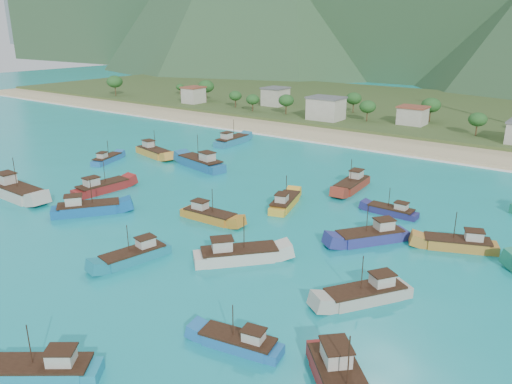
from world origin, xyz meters
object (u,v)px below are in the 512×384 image
Objects in this scene: boat_27 at (352,185)px; boat_31 at (367,295)px; boat_5 at (392,212)px; boat_26 at (43,372)px; boat_12 at (154,152)px; boat_17 at (135,256)px; boat_11 at (239,343)px; boat_22 at (371,237)px; boat_0 at (88,209)px; boat_8 at (209,216)px; boat_16 at (201,163)px; boat_15 at (107,160)px; boat_25 at (238,255)px; boat_29 at (232,141)px; boat_6 at (458,245)px; boat_30 at (285,203)px; boat_9 at (15,192)px; boat_13 at (102,188)px.

boat_27 is 1.09× the size of boat_31.
boat_26 is at bearing 171.48° from boat_5.
boat_12 is 57.85m from boat_17.
boat_11 is 0.87× the size of boat_17.
boat_12 is at bearing 21.73° from boat_22.
boat_17 is 0.97× the size of boat_31.
boat_12 reaches higher than boat_0.
boat_16 is at bearing -137.91° from boat_8.
boat_16 is at bearing 6.18° from boat_15.
boat_25 reaches higher than boat_15.
boat_0 is 0.93× the size of boat_29.
boat_6 is 1.00× the size of boat_30.
boat_8 is 38.47m from boat_9.
boat_22 is at bearing -22.38° from boat_15.
boat_0 is 1.02× the size of boat_22.
boat_29 is (-56.45, 69.34, 0.34)m from boat_11.
boat_13 reaches higher than boat_30.
boat_5 is 45.51m from boat_16.
boat_30 is (25.08, 22.34, -0.13)m from boat_0.
boat_8 is at bearing -172.87° from boat_25.
boat_26 is at bearing 53.09° from boat_12.
boat_26 is at bearing -63.20° from boat_29.
boat_0 reaches higher than boat_15.
boat_29 reaches higher than boat_17.
boat_9 reaches higher than boat_25.
boat_22 is at bearing 104.41° from boat_8.
boat_5 is 29.41m from boat_31.
boat_25 reaches higher than boat_27.
boat_29 reaches higher than boat_6.
boat_0 reaches higher than boat_30.
boat_5 is at bearing -81.47° from boat_16.
boat_27 reaches higher than boat_13.
boat_13 is 32.14m from boat_17.
boat_12 is at bearing 49.72° from boat_15.
boat_13 is at bearing -177.10° from boat_16.
boat_30 reaches higher than boat_15.
boat_27 is (9.98, 45.66, 0.15)m from boat_17.
boat_0 is 21.45m from boat_17.
boat_8 is 45.79m from boat_12.
boat_15 is at bearing 67.07° from boat_6.
boat_8 is (18.51, 9.83, -0.14)m from boat_0.
boat_31 is at bearing 148.37° from boat_22.
boat_30 is at bearing 115.16° from boat_5.
boat_16 reaches higher than boat_29.
boat_15 is 60.81m from boat_25.
boat_17 is (45.06, -30.80, 0.08)m from boat_15.
boat_16 is (14.12, 35.27, -0.07)m from boat_9.
boat_11 is at bearing 126.40° from boat_22.
boat_6 is at bearing -18.10° from boat_15.
boat_9 is (-17.89, -2.64, 0.28)m from boat_0.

